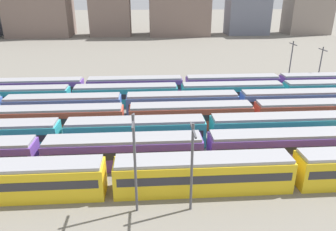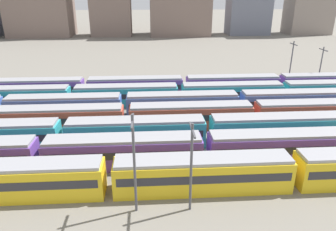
# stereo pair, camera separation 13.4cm
# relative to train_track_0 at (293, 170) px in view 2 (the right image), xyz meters

# --- Properties ---
(ground_plane) EXTENTS (600.00, 600.00, 0.00)m
(ground_plane) POSITION_rel_train_track_0_xyz_m (-34.98, 15.60, -1.90)
(ground_plane) COLOR slate
(train_track_0) EXTENTS (112.50, 3.06, 3.75)m
(train_track_0) POSITION_rel_train_track_0_xyz_m (0.00, 0.00, 0.00)
(train_track_0) COLOR yellow
(train_track_0) RESTS_ON ground_plane
(train_track_1) EXTENTS (55.80, 3.06, 3.75)m
(train_track_1) POSITION_rel_train_track_0_xyz_m (-17.74, 5.20, -0.00)
(train_track_1) COLOR #6B429E
(train_track_1) RESTS_ON ground_plane
(train_track_2) EXTENTS (74.70, 3.06, 3.75)m
(train_track_2) POSITION_rel_train_track_0_xyz_m (-7.04, 10.40, 0.00)
(train_track_2) COLOR teal
(train_track_2) RESTS_ON ground_plane
(train_track_3) EXTENTS (93.60, 3.06, 3.75)m
(train_track_3) POSITION_rel_train_track_0_xyz_m (-8.59, 15.60, 0.00)
(train_track_3) COLOR #BC4C38
(train_track_3) RESTS_ON ground_plane
(train_track_4) EXTENTS (93.60, 3.06, 3.75)m
(train_track_4) POSITION_rel_train_track_0_xyz_m (-9.31, 20.80, 0.00)
(train_track_4) COLOR #4C70BC
(train_track_4) RESTS_ON ground_plane
(train_track_5) EXTENTS (93.60, 3.06, 3.75)m
(train_track_5) POSITION_rel_train_track_0_xyz_m (0.24, 26.00, 0.00)
(train_track_5) COLOR teal
(train_track_5) RESTS_ON ground_plane
(train_track_6) EXTENTS (112.50, 3.06, 3.75)m
(train_track_6) POSITION_rel_train_track_0_xyz_m (11.12, 31.20, 0.00)
(train_track_6) COLOR #6B429E
(train_track_6) RESTS_ON ground_plane
(catenary_pole_0) EXTENTS (0.24, 3.20, 9.70)m
(catenary_pole_0) POSITION_rel_train_track_0_xyz_m (-16.13, -2.91, 3.49)
(catenary_pole_0) COLOR #4C4C51
(catenary_pole_0) RESTS_ON ground_plane
(catenary_pole_1) EXTENTS (0.24, 3.20, 8.57)m
(catenary_pole_1) POSITION_rel_train_track_0_xyz_m (20.72, 34.29, 2.91)
(catenary_pole_1) COLOR #4C4C51
(catenary_pole_1) RESTS_ON ground_plane
(catenary_pole_2) EXTENTS (0.24, 3.20, 8.82)m
(catenary_pole_2) POSITION_rel_train_track_0_xyz_m (-11.11, -3.07, 3.03)
(catenary_pole_2) COLOR #4C4C51
(catenary_pole_2) RESTS_ON ground_plane
(catenary_pole_3) EXTENTS (0.24, 3.20, 9.73)m
(catenary_pole_3) POSITION_rel_train_track_0_xyz_m (14.43, 34.46, 3.50)
(catenary_pole_3) COLOR #4C4C51
(catenary_pole_3) RESTS_ON ground_plane
(distant_building_4) EXTENTS (18.58, 12.09, 19.29)m
(distant_building_4) POSITION_rel_train_track_0_xyz_m (31.42, 119.78, 7.74)
(distant_building_4) COLOR slate
(distant_building_4) RESTS_ON ground_plane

